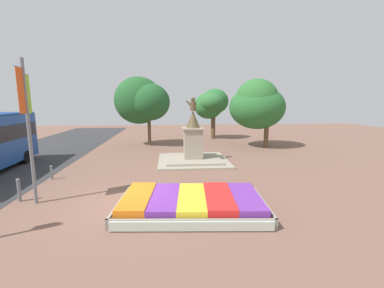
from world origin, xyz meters
name	(u,v)px	position (x,y,z in m)	size (l,w,h in m)	color
ground_plane	(131,203)	(0.00, 0.00, 0.00)	(75.56, 75.56, 0.00)	brown
flower_planter	(192,203)	(2.53, -0.93, 0.29)	(6.10, 4.11, 0.63)	#38281C
statue_monument	(193,149)	(3.40, 7.44, 0.93)	(4.96, 4.96, 4.63)	#9F9581
banner_pole	(28,125)	(-4.05, 0.38, 3.36)	(0.14, 1.17, 6.01)	slate
kerb_bollard_mid_b	(19,189)	(-4.85, 0.66, 0.55)	(0.15, 0.15, 1.04)	slate
kerb_bollard_north	(52,172)	(-4.89, 3.90, 0.42)	(0.14, 0.14, 0.80)	slate
park_tree_far_left	(143,101)	(-0.79, 14.96, 4.36)	(5.39, 4.51, 6.71)	brown
park_tree_behind_statue	(257,105)	(9.98, 13.08, 4.02)	(5.22, 5.04, 6.41)	brown
park_tree_far_right	(211,104)	(6.67, 19.07, 4.07)	(3.94, 3.94, 5.78)	brown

